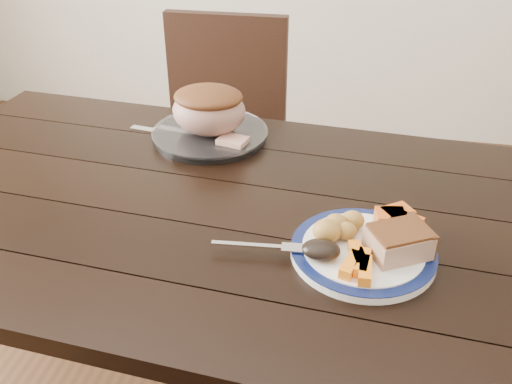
% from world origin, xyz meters
% --- Properties ---
extents(dining_table, '(1.66, 1.01, 0.75)m').
position_xyz_m(dining_table, '(0.00, 0.00, 0.66)').
color(dining_table, black).
rests_on(dining_table, ground).
extents(chair_far, '(0.43, 0.44, 0.93)m').
position_xyz_m(chair_far, '(-0.20, 0.74, 0.52)').
color(chair_far, black).
rests_on(chair_far, ground).
extents(dinner_plate, '(0.27, 0.27, 0.02)m').
position_xyz_m(dinner_plate, '(0.31, -0.12, 0.76)').
color(dinner_plate, white).
rests_on(dinner_plate, dining_table).
extents(plate_rim, '(0.27, 0.27, 0.02)m').
position_xyz_m(plate_rim, '(0.31, -0.12, 0.77)').
color(plate_rim, '#0D1743').
rests_on(plate_rim, dinner_plate).
extents(serving_platter, '(0.29, 0.29, 0.02)m').
position_xyz_m(serving_platter, '(-0.11, 0.30, 0.76)').
color(serving_platter, white).
rests_on(serving_platter, dining_table).
extents(pork_slice, '(0.13, 0.12, 0.05)m').
position_xyz_m(pork_slice, '(0.37, -0.13, 0.79)').
color(pork_slice, tan).
rests_on(pork_slice, dinner_plate).
extents(roasted_potatoes, '(0.10, 0.10, 0.05)m').
position_xyz_m(roasted_potatoes, '(0.26, -0.10, 0.79)').
color(roasted_potatoes, gold).
rests_on(roasted_potatoes, dinner_plate).
extents(carrot_batons, '(0.06, 0.11, 0.02)m').
position_xyz_m(carrot_batons, '(0.30, -0.19, 0.78)').
color(carrot_batons, orange).
rests_on(carrot_batons, dinner_plate).
extents(pumpkin_wedges, '(0.10, 0.09, 0.04)m').
position_xyz_m(pumpkin_wedges, '(0.37, -0.05, 0.79)').
color(pumpkin_wedges, orange).
rests_on(pumpkin_wedges, dinner_plate).
extents(dark_mushroom, '(0.07, 0.05, 0.03)m').
position_xyz_m(dark_mushroom, '(0.23, -0.17, 0.79)').
color(dark_mushroom, black).
rests_on(dark_mushroom, dinner_plate).
extents(fork, '(0.18, 0.03, 0.00)m').
position_xyz_m(fork, '(0.13, -0.16, 0.77)').
color(fork, silver).
rests_on(fork, dinner_plate).
extents(roast_joint, '(0.19, 0.16, 0.12)m').
position_xyz_m(roast_joint, '(-0.11, 0.30, 0.83)').
color(roast_joint, '#AC7969').
rests_on(roast_joint, serving_platter).
extents(cut_slice, '(0.08, 0.07, 0.02)m').
position_xyz_m(cut_slice, '(-0.03, 0.24, 0.78)').
color(cut_slice, tan).
rests_on(cut_slice, serving_platter).
extents(carving_knife, '(0.32, 0.07, 0.01)m').
position_xyz_m(carving_knife, '(-0.12, 0.29, 0.76)').
color(carving_knife, silver).
rests_on(carving_knife, dining_table).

